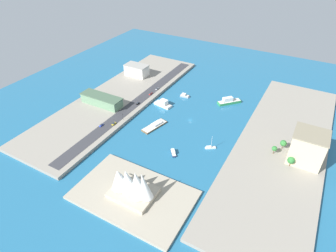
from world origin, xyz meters
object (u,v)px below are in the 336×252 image
yacht_sleek_gray (185,96)px  sailboat_small_white (210,147)px  barge_flat_brown (155,126)px  ferry_white_commuter (163,104)px  sedan_silver (157,89)px  pickup_red (151,94)px  terminal_long_green (102,100)px  taxi_yellow_cab (114,124)px  traffic_light_waterfront (123,116)px  opera_landmark (131,184)px  suv_black (138,103)px  office_block_beige (308,147)px  ferry_green_doubledeck (229,101)px  hotel_broad_white (137,70)px  hatchback_blue (101,125)px  patrol_launch_navy (173,152)px

yacht_sleek_gray → sailboat_small_white: sailboat_small_white is taller
yacht_sleek_gray → barge_flat_brown: bearing=90.5°
ferry_white_commuter → sedan_silver: size_ratio=4.12×
yacht_sleek_gray → pickup_red: pickup_red is taller
terminal_long_green → pickup_red: bearing=-127.4°
taxi_yellow_cab → sedan_silver: sedan_silver is taller
pickup_red → traffic_light_waterfront: size_ratio=0.81×
opera_landmark → suv_black: bearing=-57.7°
ferry_white_commuter → traffic_light_waterfront: bearing=67.9°
terminal_long_green → office_block_beige: (-194.73, -10.50, 8.12)m
traffic_light_waterfront → opera_landmark: (-60.03, 70.31, 4.44)m
yacht_sleek_gray → opera_landmark: bearing=102.0°
terminal_long_green → sedan_silver: terminal_long_green is taller
traffic_light_waterfront → opera_landmark: opera_landmark is taller
ferry_green_doubledeck → suv_black: ferry_green_doubledeck is taller
ferry_white_commuter → barge_flat_brown: ferry_white_commuter is taller
barge_flat_brown → sedan_silver: bearing=-60.9°
suv_black → pickup_red: bearing=-91.2°
hotel_broad_white → opera_landmark: 189.49m
office_block_beige → traffic_light_waterfront: size_ratio=4.03×
suv_black → opera_landmark: 119.82m
hatchback_blue → pickup_red: 73.87m
ferry_white_commuter → sailboat_small_white: (-69.77, 40.66, -1.54)m
yacht_sleek_gray → office_block_beige: (-129.15, 49.80, 14.59)m
ferry_white_commuter → office_block_beige: 142.86m
terminal_long_green → sedan_silver: (-33.02, -55.72, -4.08)m
patrol_launch_navy → traffic_light_waterfront: size_ratio=1.47×
ferry_green_doubledeck → terminal_long_green: size_ratio=0.50×
terminal_long_green → sedan_silver: 64.90m
sedan_silver → traffic_light_waterfront: (-2.95, 68.23, 3.42)m
barge_flat_brown → terminal_long_green: size_ratio=0.61×
sedan_silver → traffic_light_waterfront: 68.38m
yacht_sleek_gray → office_block_beige: 139.19m
terminal_long_green → opera_landmark: 126.85m
terminal_long_green → pickup_red: (-32.55, -42.50, -4.08)m
taxi_yellow_cab → ferry_green_doubledeck: bearing=-130.1°
sailboat_small_white → pickup_red: bearing=-29.1°
sedan_silver → opera_landmark: (-62.98, 138.55, 7.86)m
patrol_launch_navy → sedan_silver: size_ratio=1.85×
barge_flat_brown → sailboat_small_white: bearing=175.7°
yacht_sleek_gray → pickup_red: (33.03, 17.80, 2.40)m
hatchback_blue → opera_landmark: bearing=143.9°
hatchback_blue → opera_landmark: opera_landmark is taller
pickup_red → opera_landmark: size_ratio=0.15×
hotel_broad_white → terminal_long_green: bearing=96.1°
sedan_silver → opera_landmark: size_ratio=0.15×
hotel_broad_white → ferry_green_doubledeck: bearing=177.8°
yacht_sleek_gray → ferry_green_doubledeck: ferry_green_doubledeck is taller
pickup_red → sedan_silver: bearing=-92.0°
sailboat_small_white → sedan_silver: 111.27m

